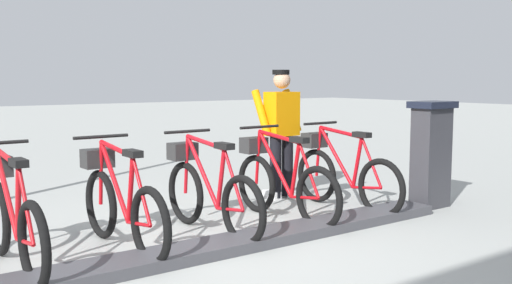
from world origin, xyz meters
TOP-DOWN VIEW (x-y plane):
  - ground_plane at (0.00, 0.00)m, footprint 60.00×60.00m
  - dock_rail_base at (0.00, 0.00)m, footprint 0.44×5.49m
  - payment_kiosk at (0.05, -3.05)m, footprint 0.36×0.52m
  - bike_docked_0 at (0.62, -2.15)m, footprint 1.72×0.54m
  - bike_docked_1 at (0.62, -1.21)m, footprint 1.72×0.54m
  - bike_docked_2 at (0.62, -0.27)m, footprint 1.72×0.54m
  - bike_docked_3 at (0.62, 0.67)m, footprint 1.72×0.54m
  - bike_docked_4 at (0.62, 1.61)m, footprint 1.72×0.54m
  - worker_near_rack at (1.52, -1.92)m, footprint 0.47×0.63m

SIDE VIEW (x-z plane):
  - ground_plane at x=0.00m, z-range 0.00..0.00m
  - dock_rail_base at x=0.00m, z-range 0.00..0.10m
  - bike_docked_0 at x=0.62m, z-range -0.08..0.94m
  - bike_docked_1 at x=0.62m, z-range -0.08..0.94m
  - bike_docked_2 at x=0.62m, z-range -0.08..0.94m
  - bike_docked_3 at x=0.62m, z-range -0.08..0.94m
  - bike_docked_4 at x=0.62m, z-range -0.08..0.94m
  - payment_kiosk at x=0.05m, z-range 0.03..1.31m
  - worker_near_rack at x=1.52m, z-range 0.08..1.74m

